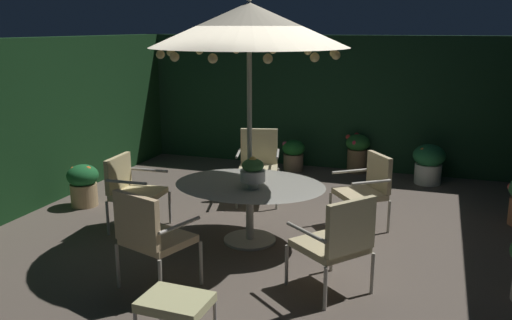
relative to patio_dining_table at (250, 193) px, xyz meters
name	(u,v)px	position (x,y,z in m)	size (l,w,h in m)	color
ground_plane	(265,237)	(0.12, 0.20, -0.60)	(7.24, 7.66, 0.02)	brown
hedge_backdrop_rear	(328,102)	(0.12, 3.88, 0.58)	(7.24, 0.30, 2.35)	#16331E
hedge_backdrop_left	(25,125)	(-3.35, 0.20, 0.58)	(0.30, 7.66, 2.35)	#153718
patio_dining_table	(250,193)	(0.00, 0.00, 0.00)	(1.79, 1.42, 0.72)	#B8B4AC
patio_umbrella	(249,25)	(0.00, 0.00, 1.91)	(2.21, 2.21, 2.82)	#B7B6A5
centerpiece_planter	(253,171)	(0.10, -0.17, 0.32)	(0.28, 0.28, 0.37)	beige
patio_chair_north	(258,161)	(-0.40, 1.50, 0.01)	(0.72, 0.70, 1.05)	#B5B4A6
patio_chair_northeast	(131,187)	(-1.54, -0.08, -0.05)	(0.63, 0.64, 0.93)	#B4ADA9
patio_chair_east	(150,233)	(-0.48, -1.47, 0.00)	(0.77, 0.74, 1.01)	#BAB3A4
patio_chair_southeast	(337,239)	(1.22, -0.97, -0.04)	(0.86, 0.86, 0.99)	#BBB3A4
patio_chair_south	(367,186)	(1.24, 0.92, -0.05)	(0.79, 0.79, 0.94)	#BAB5A5
ottoman_footrest	(175,304)	(0.14, -2.19, -0.26)	(0.56, 0.44, 0.39)	#B4ADA8
potted_plant_right_far	(83,184)	(-2.67, 0.48, -0.27)	(0.44, 0.44, 0.60)	tan
potted_plant_back_left	(293,154)	(-0.35, 3.31, -0.30)	(0.40, 0.40, 0.55)	#826A53
potted_plant_right_near	(429,162)	(1.94, 3.23, -0.24)	(0.52, 0.52, 0.65)	silver
potted_plant_left_far	(357,151)	(0.74, 3.57, -0.22)	(0.42, 0.43, 0.68)	olive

